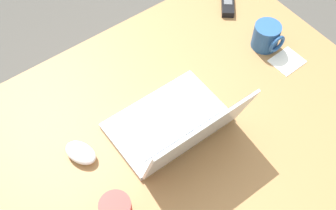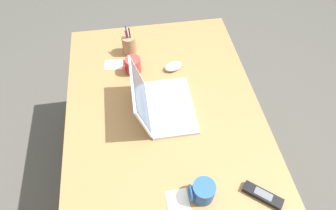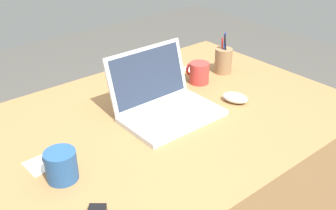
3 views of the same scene
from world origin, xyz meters
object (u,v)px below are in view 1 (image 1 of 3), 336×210
cordless_phone (228,0)px  coffee_mug_tall (267,37)px  laptop (177,126)px  computer_mouse (81,153)px

cordless_phone → coffee_mug_tall: bearing=80.6°
laptop → cordless_phone: size_ratio=2.30×
laptop → computer_mouse: bearing=-21.4°
laptop → cordless_phone: 0.60m
laptop → coffee_mug_tall: laptop is taller
computer_mouse → cordless_phone: size_ratio=0.66×
coffee_mug_tall → cordless_phone: 0.24m
computer_mouse → coffee_mug_tall: size_ratio=0.98×
laptop → computer_mouse: (0.26, -0.10, -0.03)m
laptop → computer_mouse: 0.29m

